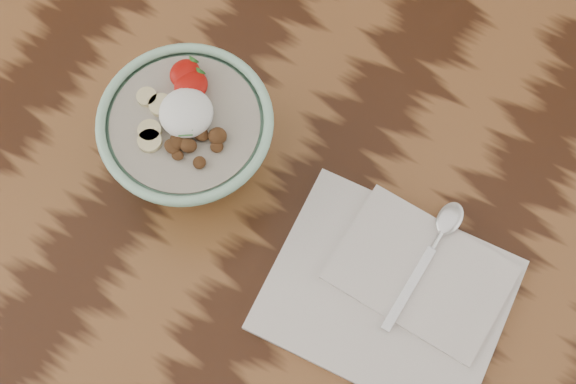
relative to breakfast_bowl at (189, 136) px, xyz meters
The scene contains 4 objects.
table 17.25cm from the breakfast_bowl, 145.81° to the left, with size 160.00×90.00×75.00cm.
breakfast_bowl is the anchor object (origin of this frame).
napkin 31.16cm from the breakfast_bowl, ahead, with size 30.17×25.35×1.72cm.
spoon 32.94cm from the breakfast_bowl, 11.88° to the left, with size 3.14×18.56×0.97cm.
Camera 1 is at (35.52, -30.40, 171.04)cm, focal length 50.00 mm.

